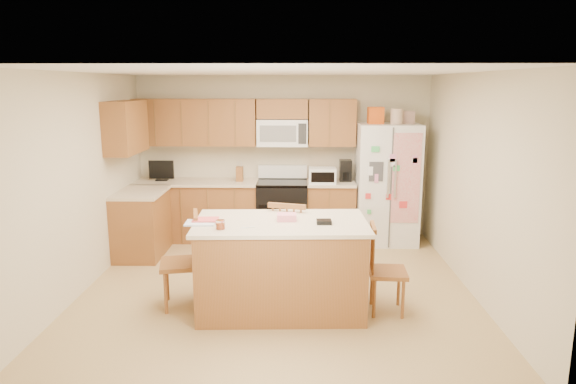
{
  "coord_description": "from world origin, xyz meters",
  "views": [
    {
      "loc": [
        0.25,
        -5.72,
        2.37
      ],
      "look_at": [
        0.12,
        0.35,
        1.09
      ],
      "focal_mm": 32.0,
      "sensor_mm": 36.0,
      "label": 1
    }
  ],
  "objects_px": {
    "stove": "(282,210)",
    "windsor_chair_left": "(183,263)",
    "refrigerator": "(387,182)",
    "windsor_chair_back": "(291,248)",
    "windsor_chair_right": "(385,271)",
    "island": "(281,265)"
  },
  "relations": [
    {
      "from": "stove",
      "to": "windsor_chair_right",
      "type": "bearing_deg",
      "value": -65.54
    },
    {
      "from": "windsor_chair_back",
      "to": "windsor_chair_left",
      "type": "bearing_deg",
      "value": -156.91
    },
    {
      "from": "windsor_chair_left",
      "to": "windsor_chair_right",
      "type": "xyz_separation_m",
      "value": [
        2.15,
        -0.1,
        -0.04
      ]
    },
    {
      "from": "windsor_chair_left",
      "to": "windsor_chair_right",
      "type": "distance_m",
      "value": 2.15
    },
    {
      "from": "island",
      "to": "windsor_chair_back",
      "type": "height_order",
      "value": "same"
    },
    {
      "from": "refrigerator",
      "to": "island",
      "type": "relative_size",
      "value": 1.08
    },
    {
      "from": "windsor_chair_left",
      "to": "windsor_chair_right",
      "type": "bearing_deg",
      "value": -2.75
    },
    {
      "from": "windsor_chair_left",
      "to": "windsor_chair_right",
      "type": "height_order",
      "value": "windsor_chair_left"
    },
    {
      "from": "refrigerator",
      "to": "windsor_chair_left",
      "type": "relative_size",
      "value": 1.98
    },
    {
      "from": "windsor_chair_back",
      "to": "stove",
      "type": "bearing_deg",
      "value": 94.69
    },
    {
      "from": "windsor_chair_back",
      "to": "windsor_chair_right",
      "type": "relative_size",
      "value": 1.13
    },
    {
      "from": "refrigerator",
      "to": "windsor_chair_back",
      "type": "relative_size",
      "value": 1.92
    },
    {
      "from": "refrigerator",
      "to": "windsor_chair_left",
      "type": "height_order",
      "value": "refrigerator"
    },
    {
      "from": "refrigerator",
      "to": "stove",
      "type": "bearing_deg",
      "value": 177.7
    },
    {
      "from": "windsor_chair_back",
      "to": "windsor_chair_right",
      "type": "bearing_deg",
      "value": -30.74
    },
    {
      "from": "stove",
      "to": "windsor_chair_back",
      "type": "height_order",
      "value": "stove"
    },
    {
      "from": "stove",
      "to": "refrigerator",
      "type": "bearing_deg",
      "value": -2.3
    },
    {
      "from": "stove",
      "to": "windsor_chair_left",
      "type": "height_order",
      "value": "stove"
    },
    {
      "from": "island",
      "to": "windsor_chair_left",
      "type": "xyz_separation_m",
      "value": [
        -1.06,
        0.07,
        -0.0
      ]
    },
    {
      "from": "stove",
      "to": "island",
      "type": "distance_m",
      "value": 2.52
    },
    {
      "from": "island",
      "to": "stove",
      "type": "bearing_deg",
      "value": 91.48
    },
    {
      "from": "windsor_chair_left",
      "to": "windsor_chair_back",
      "type": "relative_size",
      "value": 0.97
    }
  ]
}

